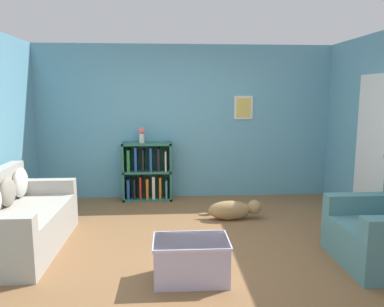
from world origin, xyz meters
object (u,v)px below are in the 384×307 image
Objects in this scene: bookshelf at (147,173)px; dog at (234,210)px; couch at (17,221)px; coffee_table at (191,258)px; vase at (142,134)px.

bookshelf is 1.06× the size of dog.
dog is at bearing 18.13° from couch.
dog is at bearing -40.96° from bookshelf.
coffee_table is at bearing -112.69° from dog.
dog is at bearing 67.31° from coffee_table.
bookshelf is at bearing 139.04° from dog.
vase is (-1.36, 1.10, 0.98)m from dog.
vase is at bearing 56.45° from couch.
couch is 2.43m from bookshelf.
coffee_table is at bearing -78.66° from bookshelf.
couch is at bearing -124.83° from bookshelf.
dog is 3.56× the size of vase.
couch is at bearing -161.87° from dog.
dog is (1.29, -1.12, -0.32)m from bookshelf.
bookshelf is (1.39, 1.99, 0.12)m from couch.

